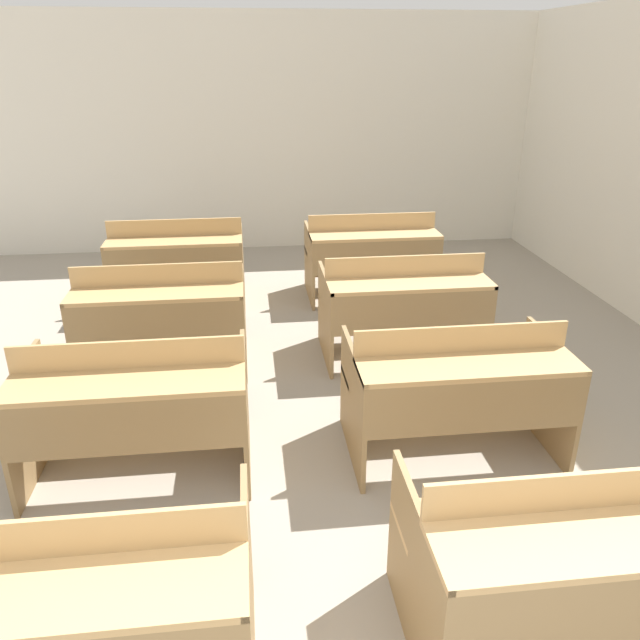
# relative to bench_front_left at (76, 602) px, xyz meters

# --- Properties ---
(wall_back) EXTENTS (7.21, 0.06, 2.77)m
(wall_back) POSITION_rel_bench_front_left_xyz_m (0.68, 6.10, 0.92)
(wall_back) COLOR white
(wall_back) RESTS_ON ground_plane
(bench_front_left) EXTENTS (1.26, 0.78, 0.86)m
(bench_front_left) POSITION_rel_bench_front_left_xyz_m (0.00, 0.00, 0.00)
(bench_front_left) COLOR olive
(bench_front_left) RESTS_ON ground_plane
(bench_front_right) EXTENTS (1.26, 0.78, 0.86)m
(bench_front_right) POSITION_rel_bench_front_left_xyz_m (1.89, 0.02, 0.00)
(bench_front_right) COLOR #96774D
(bench_front_right) RESTS_ON ground_plane
(bench_second_left) EXTENTS (1.26, 0.78, 0.86)m
(bench_second_left) POSITION_rel_bench_front_left_xyz_m (-0.00, 1.41, 0.00)
(bench_second_left) COLOR olive
(bench_second_left) RESTS_ON ground_plane
(bench_second_right) EXTENTS (1.26, 0.78, 0.86)m
(bench_second_right) POSITION_rel_bench_front_left_xyz_m (1.87, 1.39, 0.00)
(bench_second_right) COLOR #92744A
(bench_second_right) RESTS_ON ground_plane
(bench_third_left) EXTENTS (1.26, 0.78, 0.86)m
(bench_third_left) POSITION_rel_bench_front_left_xyz_m (-0.00, 2.77, 0.00)
(bench_third_left) COLOR olive
(bench_third_left) RESTS_ON ground_plane
(bench_third_right) EXTENTS (1.26, 0.78, 0.86)m
(bench_third_right) POSITION_rel_bench_front_left_xyz_m (1.88, 2.76, 0.00)
(bench_third_right) COLOR #987A50
(bench_third_right) RESTS_ON ground_plane
(bench_back_left) EXTENTS (1.26, 0.78, 0.86)m
(bench_back_left) POSITION_rel_bench_front_left_xyz_m (-0.01, 4.15, 0.00)
(bench_back_left) COLOR olive
(bench_back_left) RESTS_ON ground_plane
(bench_back_right) EXTENTS (1.26, 0.78, 0.86)m
(bench_back_right) POSITION_rel_bench_front_left_xyz_m (1.90, 4.15, 0.00)
(bench_back_right) COLOR #987A4F
(bench_back_right) RESTS_ON ground_plane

